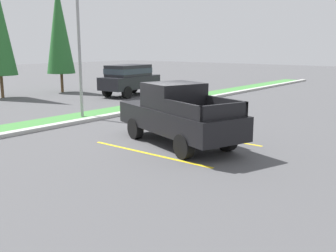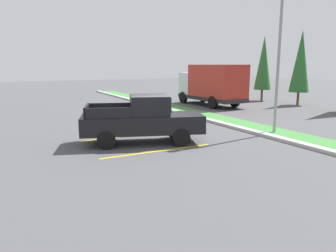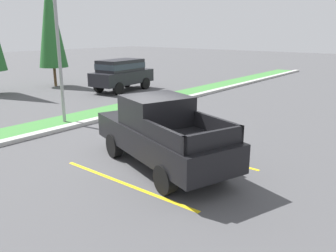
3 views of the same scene
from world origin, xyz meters
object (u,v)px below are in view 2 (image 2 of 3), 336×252
at_px(cypress_tree_leftmost, 263,63).
at_px(pickup_truck_main, 144,120).
at_px(cypress_tree_left_inner, 301,61).
at_px(street_light, 276,55).
at_px(cargo_truck_distant, 212,84).

bearing_deg(cypress_tree_leftmost, pickup_truck_main, -58.36).
bearing_deg(cypress_tree_left_inner, street_light, -54.60).
height_order(cargo_truck_distant, cypress_tree_leftmost, cypress_tree_leftmost).
bearing_deg(street_light, cypress_tree_left_inner, 125.40).
bearing_deg(cypress_tree_left_inner, cypress_tree_leftmost, -175.53).
height_order(pickup_truck_main, cypress_tree_left_inner, cypress_tree_left_inner).
distance_m(cargo_truck_distant, cypress_tree_left_inner, 7.63).
xyz_separation_m(pickup_truck_main, cypress_tree_left_inner, (-6.34, 17.03, 2.63)).
distance_m(street_light, cypress_tree_leftmost, 15.42).
bearing_deg(cargo_truck_distant, cypress_tree_left_inner, 64.97).
distance_m(cypress_tree_leftmost, cypress_tree_left_inner, 3.98).
relative_size(pickup_truck_main, street_light, 0.84).
distance_m(pickup_truck_main, cargo_truck_distant, 14.03).
relative_size(pickup_truck_main, cypress_tree_left_inner, 0.89).
xyz_separation_m(cargo_truck_distant, cypress_tree_left_inner, (3.13, 6.71, 1.82)).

